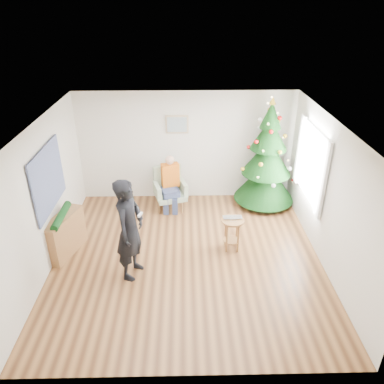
{
  "coord_description": "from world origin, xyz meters",
  "views": [
    {
      "loc": [
        -0.04,
        -5.73,
        4.43
      ],
      "look_at": [
        0.1,
        0.6,
        1.1
      ],
      "focal_mm": 35.0,
      "sensor_mm": 36.0,
      "label": 1
    }
  ],
  "objects_px": {
    "standing_man": "(130,230)",
    "console": "(65,235)",
    "christmas_tree": "(267,159)",
    "stool": "(232,234)",
    "armchair": "(170,193)"
  },
  "relations": [
    {
      "from": "standing_man",
      "to": "console",
      "type": "relative_size",
      "value": 1.86
    },
    {
      "from": "christmas_tree",
      "to": "standing_man",
      "type": "bearing_deg",
      "value": -138.07
    },
    {
      "from": "standing_man",
      "to": "console",
      "type": "height_order",
      "value": "standing_man"
    },
    {
      "from": "standing_man",
      "to": "console",
      "type": "bearing_deg",
      "value": 82.24
    },
    {
      "from": "stool",
      "to": "armchair",
      "type": "distance_m",
      "value": 2.09
    },
    {
      "from": "armchair",
      "to": "console",
      "type": "xyz_separation_m",
      "value": [
        -1.95,
        -1.72,
        0.05
      ]
    },
    {
      "from": "stool",
      "to": "console",
      "type": "xyz_separation_m",
      "value": [
        -3.2,
        -0.05,
        0.06
      ]
    },
    {
      "from": "christmas_tree",
      "to": "standing_man",
      "type": "height_order",
      "value": "christmas_tree"
    },
    {
      "from": "armchair",
      "to": "christmas_tree",
      "type": "bearing_deg",
      "value": -11.99
    },
    {
      "from": "christmas_tree",
      "to": "console",
      "type": "xyz_separation_m",
      "value": [
        -4.17,
        -1.87,
        -0.75
      ]
    },
    {
      "from": "armchair",
      "to": "stool",
      "type": "bearing_deg",
      "value": -69.05
    },
    {
      "from": "console",
      "to": "standing_man",
      "type": "bearing_deg",
      "value": -8.93
    },
    {
      "from": "stool",
      "to": "christmas_tree",
      "type": "bearing_deg",
      "value": 61.96
    },
    {
      "from": "stool",
      "to": "standing_man",
      "type": "height_order",
      "value": "standing_man"
    },
    {
      "from": "christmas_tree",
      "to": "console",
      "type": "bearing_deg",
      "value": -155.8
    }
  ]
}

